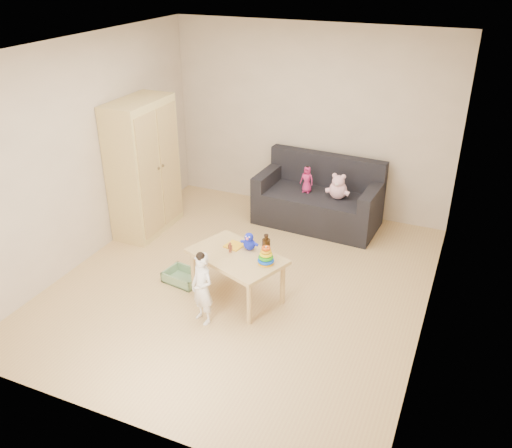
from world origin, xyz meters
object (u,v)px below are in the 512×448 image
at_px(wardrobe, 144,168).
at_px(toddler, 202,289).
at_px(sofa, 317,209).
at_px(play_table, 237,276).

bearing_deg(wardrobe, toddler, -42.63).
distance_m(sofa, toddler, 2.60).
bearing_deg(toddler, sofa, 105.28).
xyz_separation_m(sofa, toddler, (-0.40, -2.56, 0.15)).
distance_m(wardrobe, play_table, 2.14).
xyz_separation_m(sofa, play_table, (-0.27, -2.03, 0.03)).
bearing_deg(sofa, wardrobe, -150.07).
height_order(sofa, toddler, toddler).
bearing_deg(toddler, play_table, 100.07).
distance_m(wardrobe, sofa, 2.40).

